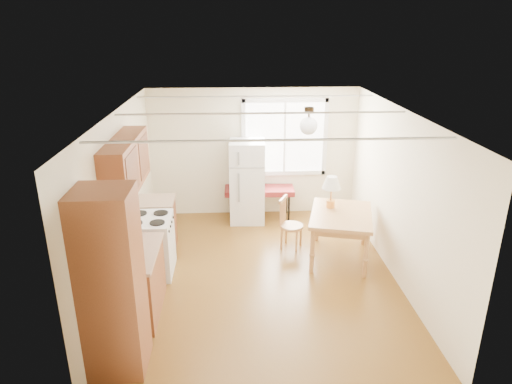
{
  "coord_description": "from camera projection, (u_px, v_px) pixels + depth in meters",
  "views": [
    {
      "loc": [
        -0.41,
        -6.07,
        3.62
      ],
      "look_at": [
        -0.05,
        0.57,
        1.15
      ],
      "focal_mm": 32.0,
      "sensor_mm": 36.0,
      "label": 1
    }
  ],
  "objects": [
    {
      "name": "window_unit",
      "position": [
        285.0,
        138.0,
        8.77
      ],
      "size": [
        1.64,
        0.05,
        1.51
      ],
      "color": "white",
      "rests_on": "room_shell"
    },
    {
      "name": "table_lamp",
      "position": [
        332.0,
        185.0,
        7.34
      ],
      "size": [
        0.31,
        0.31,
        0.53
      ],
      "rotation": [
        0.0,
        0.0,
        0.08
      ],
      "color": "gold",
      "rests_on": "dining_table"
    },
    {
      "name": "bench",
      "position": [
        259.0,
        191.0,
        8.86
      ],
      "size": [
        1.35,
        0.52,
        0.62
      ],
      "rotation": [
        0.0,
        0.0,
        -0.02
      ],
      "color": "maroon",
      "rests_on": "ground"
    },
    {
      "name": "pendant_light",
      "position": [
        309.0,
        125.0,
        6.6
      ],
      "size": [
        0.26,
        0.26,
        0.4
      ],
      "color": "black",
      "rests_on": "room_shell"
    },
    {
      "name": "kitchen_run",
      "position": [
        135.0,
        248.0,
        5.99
      ],
      "size": [
        0.65,
        3.4,
        2.2
      ],
      "color": "brown",
      "rests_on": "ground"
    },
    {
      "name": "chair",
      "position": [
        287.0,
        220.0,
        7.69
      ],
      "size": [
        0.44,
        0.43,
        0.88
      ],
      "rotation": [
        0.0,
        0.0,
        -0.43
      ],
      "color": "#AF7843",
      "rests_on": "ground"
    },
    {
      "name": "dining_table",
      "position": [
        341.0,
        219.0,
        7.27
      ],
      "size": [
        1.22,
        1.45,
        0.78
      ],
      "rotation": [
        0.0,
        0.0,
        -0.25
      ],
      "color": "#AF7843",
      "rests_on": "ground"
    },
    {
      "name": "kettle",
      "position": [
        134.0,
        231.0,
        6.16
      ],
      "size": [
        0.11,
        0.11,
        0.21
      ],
      "color": "#B9250D",
      "rests_on": "kitchen_run"
    },
    {
      "name": "coffee_maker",
      "position": [
        124.0,
        254.0,
        5.44
      ],
      "size": [
        0.21,
        0.25,
        0.35
      ],
      "rotation": [
        0.0,
        0.0,
        0.15
      ],
      "color": "black",
      "rests_on": "kitchen_run"
    },
    {
      "name": "refrigerator",
      "position": [
        247.0,
        181.0,
        8.67
      ],
      "size": [
        0.67,
        0.69,
        1.58
      ],
      "rotation": [
        0.0,
        0.0,
        -0.04
      ],
      "color": "white",
      "rests_on": "ground"
    },
    {
      "name": "room_shell",
      "position": [
        262.0,
        199.0,
        6.53
      ],
      "size": [
        4.6,
        5.6,
        2.62
      ],
      "color": "#563511",
      "rests_on": "ground"
    }
  ]
}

